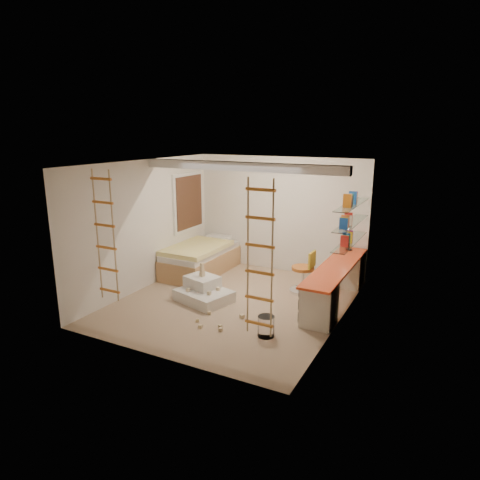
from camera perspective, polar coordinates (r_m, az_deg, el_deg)
The scene contains 15 objects.
floor at distance 8.16m, azimuth -0.98°, elevation -8.32°, with size 4.50×4.50×0.00m, color tan.
ceiling_beam at distance 7.81m, azimuth 0.00°, elevation 9.78°, with size 4.00×0.18×0.16m, color white.
window_frame at distance 9.96m, azimuth -6.94°, elevation 5.05°, with size 0.06×1.15×1.35m, color white.
window_blind at distance 9.94m, azimuth -6.75°, elevation 5.04°, with size 0.02×1.00×1.20m, color #4C2D1E.
rope_ladder_left at distance 7.12m, azimuth -17.50°, elevation 0.44°, with size 0.41×0.04×2.13m, color orange, non-canonical shape.
rope_ladder_right at distance 5.60m, azimuth 2.65°, elevation -2.60°, with size 0.41×0.04×2.13m, color orange, non-canonical shape.
waste_bin at distance 6.86m, azimuth 3.50°, elevation -11.41°, with size 0.27×0.27×0.34m, color white.
desk at distance 8.18m, azimuth 12.65°, elevation -5.57°, with size 0.56×2.80×0.75m.
shelves at distance 8.11m, azimuth 14.61°, elevation 2.18°, with size 0.25×1.80×0.71m.
bed at distance 9.75m, azimuth -5.24°, elevation -2.47°, with size 1.02×2.00×0.69m.
task_lamp at distance 8.88m, azimuth 14.22°, elevation 0.86°, with size 0.14×0.36×0.57m.
swivel_chair at distance 8.63m, azimuth 8.50°, elevation -4.91°, with size 0.52×0.52×0.86m.
play_platform at distance 8.23m, azimuth -4.88°, elevation -6.89°, with size 1.14×0.99×0.43m.
toy_blocks at distance 7.74m, azimuth -4.18°, elevation -8.01°, with size 1.29×1.23×0.70m.
books at distance 8.08m, azimuth 14.67°, elevation 3.18°, with size 0.14×0.58×0.92m.
Camera 1 is at (3.57, -6.62, 3.15)m, focal length 32.00 mm.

